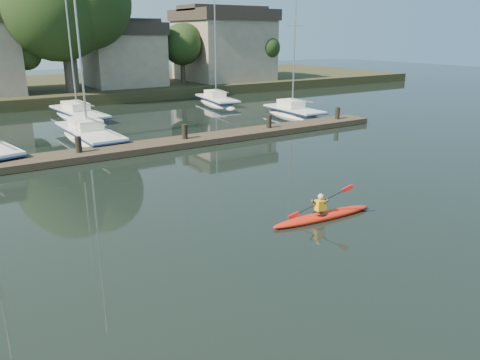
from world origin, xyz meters
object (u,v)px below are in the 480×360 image
kayak (322,215)px  sailboat_6 (79,120)px  sailboat_7 (217,106)px  sailboat_4 (293,118)px  sailboat_2 (90,143)px  dock (136,148)px

kayak → sailboat_6: sailboat_6 is taller
sailboat_6 → sailboat_7: bearing=-1.9°
kayak → sailboat_7: (10.86, 26.05, -0.35)m
sailboat_4 → sailboat_6: bearing=153.3°
sailboat_2 → kayak: bearing=-81.8°
kayak → sailboat_7: bearing=71.4°
sailboat_4 → sailboat_7: (-1.83, 8.83, 0.01)m
sailboat_2 → sailboat_6: bearing=77.3°
kayak → sailboat_4: bearing=57.6°
sailboat_4 → sailboat_6: sailboat_6 is taller
kayak → sailboat_7: sailboat_7 is taller
sailboat_7 → sailboat_2: bearing=-139.6°
sailboat_4 → sailboat_7: sailboat_7 is taller
sailboat_2 → sailboat_4: size_ratio=1.29×
kayak → sailboat_2: 17.52m
sailboat_2 → sailboat_4: bearing=-2.4°
dock → sailboat_7: sailboat_7 is taller
kayak → sailboat_4: 21.39m
dock → sailboat_4: sailboat_4 is taller
sailboat_2 → sailboat_4: 15.91m
sailboat_4 → sailboat_7: bearing=104.1°
sailboat_7 → sailboat_4: bearing=-70.0°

